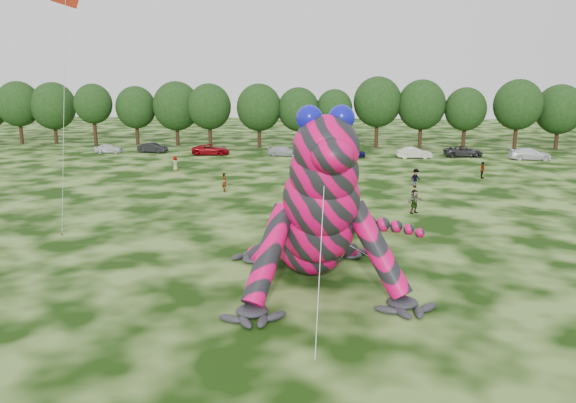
# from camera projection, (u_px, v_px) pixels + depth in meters

# --- Properties ---
(ground) EXTENTS (240.00, 240.00, 0.00)m
(ground) POSITION_uv_depth(u_px,v_px,m) (294.00, 287.00, 28.22)
(ground) COLOR #16330A
(ground) RESTS_ON ground
(inflatable_gecko) EXTENTS (19.25, 21.41, 9.18)m
(inflatable_gecko) POSITION_uv_depth(u_px,v_px,m) (308.00, 187.00, 29.97)
(inflatable_gecko) COLOR #DF0556
(inflatable_gecko) RESTS_ON ground
(flying_kite) EXTENTS (3.75, 3.30, 15.57)m
(flying_kite) POSITION_uv_depth(u_px,v_px,m) (65.00, 16.00, 31.75)
(flying_kite) COLOR red
(flying_kite) RESTS_ON ground
(tree_1) EXTENTS (6.74, 6.07, 9.81)m
(tree_1) POSITION_uv_depth(u_px,v_px,m) (19.00, 113.00, 88.08)
(tree_1) COLOR black
(tree_1) RESTS_ON ground
(tree_2) EXTENTS (7.04, 6.34, 9.64)m
(tree_2) POSITION_uv_depth(u_px,v_px,m) (54.00, 113.00, 88.29)
(tree_2) COLOR black
(tree_2) RESTS_ON ground
(tree_3) EXTENTS (5.81, 5.23, 9.44)m
(tree_3) POSITION_uv_depth(u_px,v_px,m) (94.00, 115.00, 85.98)
(tree_3) COLOR black
(tree_3) RESTS_ON ground
(tree_4) EXTENTS (6.22, 5.60, 9.06)m
(tree_4) POSITION_uv_depth(u_px,v_px,m) (136.00, 116.00, 87.06)
(tree_4) COLOR black
(tree_4) RESTS_ON ground
(tree_5) EXTENTS (7.16, 6.44, 9.80)m
(tree_5) POSITION_uv_depth(u_px,v_px,m) (177.00, 114.00, 86.10)
(tree_5) COLOR black
(tree_5) RESTS_ON ground
(tree_6) EXTENTS (6.52, 5.86, 9.49)m
(tree_6) POSITION_uv_depth(u_px,v_px,m) (210.00, 116.00, 83.92)
(tree_6) COLOR black
(tree_6) RESTS_ON ground
(tree_7) EXTENTS (6.68, 6.01, 9.48)m
(tree_7) POSITION_uv_depth(u_px,v_px,m) (259.00, 116.00, 83.34)
(tree_7) COLOR black
(tree_7) RESTS_ON ground
(tree_8) EXTENTS (6.14, 5.53, 8.94)m
(tree_8) POSITION_uv_depth(u_px,v_px,m) (298.00, 118.00, 83.03)
(tree_8) COLOR black
(tree_8) RESTS_ON ground
(tree_9) EXTENTS (5.27, 4.74, 8.68)m
(tree_9) POSITION_uv_depth(u_px,v_px,m) (334.00, 119.00, 82.92)
(tree_9) COLOR black
(tree_9) RESTS_ON ground
(tree_10) EXTENTS (7.09, 6.38, 10.50)m
(tree_10) POSITION_uv_depth(u_px,v_px,m) (377.00, 112.00, 83.33)
(tree_10) COLOR black
(tree_10) RESTS_ON ground
(tree_11) EXTENTS (7.01, 6.31, 10.07)m
(tree_11) POSITION_uv_depth(u_px,v_px,m) (421.00, 114.00, 82.41)
(tree_11) COLOR black
(tree_11) RESTS_ON ground
(tree_12) EXTENTS (5.99, 5.39, 8.97)m
(tree_12) POSITION_uv_depth(u_px,v_px,m) (465.00, 118.00, 81.50)
(tree_12) COLOR black
(tree_12) RESTS_ON ground
(tree_13) EXTENTS (6.83, 6.15, 10.13)m
(tree_13) POSITION_uv_depth(u_px,v_px,m) (517.00, 115.00, 80.12)
(tree_13) COLOR black
(tree_13) RESTS_ON ground
(tree_14) EXTENTS (6.82, 6.14, 9.40)m
(tree_14) POSITION_uv_depth(u_px,v_px,m) (559.00, 117.00, 81.16)
(tree_14) COLOR black
(tree_14) RESTS_ON ground
(car_0) EXTENTS (3.85, 1.73, 1.28)m
(car_0) POSITION_uv_depth(u_px,v_px,m) (109.00, 148.00, 78.14)
(car_0) COLOR silver
(car_0) RESTS_ON ground
(car_1) EXTENTS (4.37, 2.15, 1.38)m
(car_1) POSITION_uv_depth(u_px,v_px,m) (153.00, 148.00, 78.61)
(car_1) COLOR black
(car_1) RESTS_ON ground
(car_2) EXTENTS (5.43, 3.00, 1.44)m
(car_2) POSITION_uv_depth(u_px,v_px,m) (211.00, 150.00, 76.23)
(car_2) COLOR maroon
(car_2) RESTS_ON ground
(car_3) EXTENTS (4.67, 2.43, 1.29)m
(car_3) POSITION_uv_depth(u_px,v_px,m) (284.00, 151.00, 75.18)
(car_3) COLOR #B7BAC0
(car_3) RESTS_ON ground
(car_4) EXTENTS (4.24, 2.14, 1.38)m
(car_4) POSITION_uv_depth(u_px,v_px,m) (350.00, 152.00, 74.00)
(car_4) COLOR #0E0F45
(car_4) RESTS_ON ground
(car_5) EXTENTS (4.59, 1.93, 1.47)m
(car_5) POSITION_uv_depth(u_px,v_px,m) (414.00, 153.00, 72.94)
(car_5) COLOR beige
(car_5) RESTS_ON ground
(car_6) EXTENTS (5.23, 2.77, 1.40)m
(car_6) POSITION_uv_depth(u_px,v_px,m) (463.00, 151.00, 74.50)
(car_6) COLOR #29292C
(car_6) RESTS_ON ground
(car_7) EXTENTS (5.23, 2.14, 1.51)m
(car_7) POSITION_uv_depth(u_px,v_px,m) (530.00, 154.00, 71.67)
(car_7) COLOR white
(car_7) RESTS_ON ground
(spectator_3) EXTENTS (0.78, 1.10, 1.73)m
(spectator_3) POSITION_uv_depth(u_px,v_px,m) (482.00, 170.00, 58.47)
(spectator_3) COLOR gray
(spectator_3) RESTS_ON ground
(spectator_0) EXTENTS (0.69, 0.77, 1.77)m
(spectator_0) POSITION_uv_depth(u_px,v_px,m) (225.00, 182.00, 51.53)
(spectator_0) COLOR gray
(spectator_0) RESTS_ON ground
(spectator_1) EXTENTS (0.95, 0.89, 1.56)m
(spectator_1) POSITION_uv_depth(u_px,v_px,m) (296.00, 180.00, 53.36)
(spectator_1) COLOR gray
(spectator_1) RESTS_ON ground
(spectator_2) EXTENTS (1.33, 1.23, 1.80)m
(spectator_2) POSITION_uv_depth(u_px,v_px,m) (416.00, 178.00, 53.59)
(spectator_2) COLOR gray
(spectator_2) RESTS_ON ground
(spectator_5) EXTENTS (1.68, 1.55, 1.87)m
(spectator_5) POSITION_uv_depth(u_px,v_px,m) (414.00, 202.00, 43.37)
(spectator_5) COLOR gray
(spectator_5) RESTS_ON ground
(spectator_4) EXTENTS (0.81, 0.96, 1.66)m
(spectator_4) POSITION_uv_depth(u_px,v_px,m) (175.00, 164.00, 63.18)
(spectator_4) COLOR gray
(spectator_4) RESTS_ON ground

